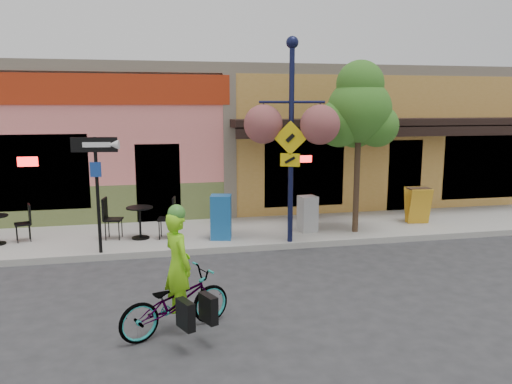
# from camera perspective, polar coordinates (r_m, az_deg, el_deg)

# --- Properties ---
(ground) EXTENTS (90.00, 90.00, 0.00)m
(ground) POSITION_cam_1_polar(r_m,az_deg,el_deg) (11.40, 4.83, -7.22)
(ground) COLOR #2D2D30
(ground) RESTS_ON ground
(sidewalk) EXTENTS (24.00, 3.00, 0.15)m
(sidewalk) POSITION_cam_1_polar(r_m,az_deg,el_deg) (13.23, 2.33, -4.41)
(sidewalk) COLOR #9E9B93
(sidewalk) RESTS_ON ground
(curb) EXTENTS (24.00, 0.12, 0.15)m
(curb) POSITION_cam_1_polar(r_m,az_deg,el_deg) (11.88, 4.07, -6.11)
(curb) COLOR #A8A59E
(curb) RESTS_ON ground
(building) EXTENTS (18.20, 8.20, 4.50)m
(building) POSITION_cam_1_polar(r_m,az_deg,el_deg) (18.22, -1.93, 6.51)
(building) COLOR #F37E78
(building) RESTS_ON ground
(bicycle) EXTENTS (1.88, 1.29, 0.94)m
(bicycle) POSITION_cam_1_polar(r_m,az_deg,el_deg) (7.68, -9.17, -12.33)
(bicycle) COLOR maroon
(bicycle) RESTS_ON ground
(cyclist_rider) EXTENTS (0.58, 0.68, 1.59)m
(cyclist_rider) POSITION_cam_1_polar(r_m,az_deg,el_deg) (7.57, -8.86, -10.02)
(cyclist_rider) COLOR #85E317
(cyclist_rider) RESTS_ON ground
(lamp_post) EXTENTS (1.62, 1.17, 4.72)m
(lamp_post) POSITION_cam_1_polar(r_m,az_deg,el_deg) (11.54, 4.03, 5.72)
(lamp_post) COLOR #12163A
(lamp_post) RESTS_ON sidewalk
(one_way_sign) EXTENTS (0.99, 0.34, 2.54)m
(one_way_sign) POSITION_cam_1_polar(r_m,az_deg,el_deg) (11.29, -17.63, -0.42)
(one_way_sign) COLOR black
(one_way_sign) RESTS_ON sidewalk
(cafe_set_right) EXTENTS (1.81, 1.12, 1.02)m
(cafe_set_right) POSITION_cam_1_polar(r_m,az_deg,el_deg) (12.37, -13.13, -2.90)
(cafe_set_right) COLOR black
(cafe_set_right) RESTS_ON sidewalk
(newspaper_box_blue) EXTENTS (0.56, 0.52, 1.07)m
(newspaper_box_blue) POSITION_cam_1_polar(r_m,az_deg,el_deg) (12.05, -4.02, -2.87)
(newspaper_box_blue) COLOR #1B5DA2
(newspaper_box_blue) RESTS_ON sidewalk
(newspaper_box_grey) EXTENTS (0.49, 0.46, 0.92)m
(newspaper_box_grey) POSITION_cam_1_polar(r_m,az_deg,el_deg) (12.81, 5.92, -2.49)
(newspaper_box_grey) COLOR #A1A1A1
(newspaper_box_grey) RESTS_ON sidewalk
(street_tree) EXTENTS (1.84, 1.84, 4.33)m
(street_tree) POSITION_cam_1_polar(r_m,az_deg,el_deg) (12.70, 11.57, 5.06)
(street_tree) COLOR #3D7A26
(street_tree) RESTS_ON sidewalk
(sandwich_board) EXTENTS (0.63, 0.49, 0.98)m
(sandwich_board) POSITION_cam_1_polar(r_m,az_deg,el_deg) (14.18, 18.28, -1.58)
(sandwich_board) COLOR gold
(sandwich_board) RESTS_ON sidewalk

